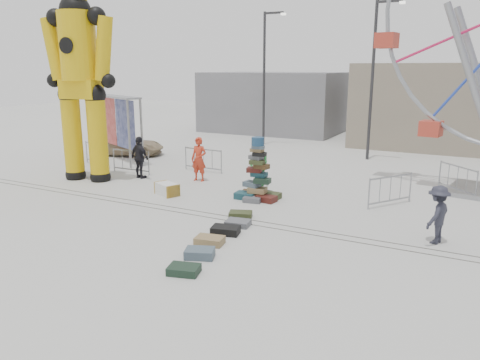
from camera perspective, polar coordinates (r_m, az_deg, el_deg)
The scene contains 27 objects.
ground at distance 15.18m, azimuth -7.19°, elevation -4.82°, with size 90.00×90.00×0.00m, color #9E9E99.
track_line_near at distance 15.65m, azimuth -5.95°, elevation -4.20°, with size 40.00×0.04×0.01m, color #47443F.
track_line_far at distance 15.97m, azimuth -5.16°, elevation -3.82°, with size 40.00×0.04×0.01m, color #47443F.
building_right at distance 31.91m, azimuth 25.40°, elevation 8.21°, with size 12.00×8.00×5.00m, color gray.
building_left at distance 36.78m, azimuth 4.64°, elevation 9.53°, with size 10.00×8.00×4.40m, color gray.
lamp_post_right at distance 25.34m, azimuth 16.07°, elevation 12.43°, with size 1.41×0.25×8.00m.
lamp_post_left at distance 29.44m, azimuth 3.13°, elevation 13.00°, with size 1.41×0.25×8.00m.
suitcase_tower at distance 17.23m, azimuth 2.17°, elevation -0.24°, with size 1.62×1.45×2.32m.
crash_test_dummy at distance 20.89m, azimuth -18.91°, elevation 12.07°, with size 3.39×1.48×8.49m.
banner_scaffold at distance 25.14m, azimuth -14.96°, elevation 8.02°, with size 4.56×2.61×3.36m.
steamer_trunk at distance 18.09m, azimuth -8.89°, elevation -1.11°, with size 0.97×0.56×0.45m, color silver.
row_case_0 at distance 15.24m, azimuth 0.07°, elevation -4.24°, with size 0.73×0.49×0.20m, color #374020.
row_case_1 at distance 14.47m, azimuth -0.25°, elevation -5.27°, with size 0.73×0.57×0.18m, color slate.
row_case_2 at distance 13.78m, azimuth -1.78°, elevation -6.13°, with size 0.81×0.54×0.23m, color black.
row_case_3 at distance 13.04m, azimuth -3.73°, elevation -7.37°, with size 0.77×0.52×0.21m, color #93774A.
row_case_4 at distance 12.18m, azimuth -4.94°, elevation -8.88°, with size 0.74×0.52×0.24m, color #4A5D6B.
row_case_5 at distance 11.34m, azimuth -6.86°, elevation -10.80°, with size 0.73×0.54×0.19m, color #1A3022.
barricade_dummy_a at distance 24.37m, azimuth -17.10°, elevation 3.02°, with size 2.00×0.10×1.10m, color gray, non-canonical shape.
barricade_dummy_b at distance 22.06m, azimuth -13.15°, elevation 2.21°, with size 2.00×0.10×1.10m, color gray, non-canonical shape.
barricade_dummy_c at distance 21.93m, azimuth -4.51°, elevation 2.46°, with size 2.00×0.10×1.10m, color gray, non-canonical shape.
barricade_wheel_front at distance 17.25m, azimuth 17.85°, elevation -1.22°, with size 2.00×0.10×1.10m, color gray, non-canonical shape.
barricade_wheel_back at distance 19.92m, azimuth 24.96°, elevation 0.08°, with size 2.00×0.10×1.10m, color gray, non-canonical shape.
pedestrian_red at distance 20.03m, azimuth -5.03°, elevation 2.54°, with size 0.69×0.45×1.89m, color red.
pedestrian_green at distance 19.21m, azimuth 2.34°, elevation 2.00°, with size 0.89×0.69×1.82m, color #1B6C29.
pedestrian_black at distance 20.90m, azimuth -12.12°, elevation 2.69°, with size 1.08×0.45×1.85m, color black.
pedestrian_grey at distance 13.98m, azimuth 22.92°, elevation -3.91°, with size 1.06×0.61×1.64m, color #252631.
parked_suv at distance 26.79m, azimuth -13.48°, elevation 4.13°, with size 1.79×3.88×1.08m, color #9D8965.
Camera 1 is at (8.27, -11.80, 4.76)m, focal length 35.00 mm.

